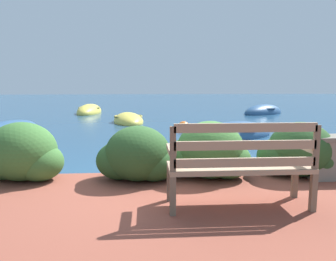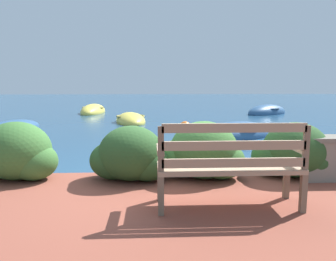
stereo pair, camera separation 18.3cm
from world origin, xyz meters
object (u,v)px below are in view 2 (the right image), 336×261
at_px(park_bench, 230,163).
at_px(rowboat_nearest, 236,134).
at_px(rowboat_distant, 93,112).
at_px(rowboat_outer, 267,113).
at_px(rowboat_mid, 11,131).
at_px(mooring_buoy, 185,127).
at_px(rowboat_far, 131,121).

relative_size(park_bench, rowboat_nearest, 0.54).
bearing_deg(rowboat_distant, rowboat_outer, -91.87).
xyz_separation_m(rowboat_mid, mooring_buoy, (5.48, 0.51, 0.01)).
bearing_deg(mooring_buoy, park_bench, -92.21).
relative_size(rowboat_mid, mooring_buoy, 6.85).
distance_m(park_bench, rowboat_nearest, 6.14).
bearing_deg(rowboat_far, mooring_buoy, 32.96).
distance_m(rowboat_nearest, rowboat_far, 4.87).
bearing_deg(rowboat_mid, rowboat_far, 137.69).
bearing_deg(rowboat_distant, mooring_buoy, -141.88).
bearing_deg(rowboat_outer, rowboat_far, 170.83).
distance_m(rowboat_distant, mooring_buoy, 7.41).
distance_m(rowboat_far, rowboat_distant, 4.66).
relative_size(park_bench, rowboat_distant, 0.54).
bearing_deg(rowboat_mid, park_bench, 48.66).
height_order(rowboat_far, mooring_buoy, rowboat_far).
relative_size(rowboat_nearest, rowboat_distant, 0.99).
xyz_separation_m(rowboat_far, rowboat_distant, (-2.18, 4.12, 0.01)).
relative_size(rowboat_far, rowboat_distant, 0.90).
relative_size(park_bench, rowboat_outer, 0.55).
height_order(rowboat_distant, mooring_buoy, rowboat_distant).
distance_m(park_bench, rowboat_distant, 14.17).
relative_size(rowboat_mid, rowboat_far, 1.17).
xyz_separation_m(park_bench, rowboat_mid, (-5.19, 6.96, -0.65)).
height_order(rowboat_nearest, rowboat_distant, rowboat_distant).
bearing_deg(park_bench, rowboat_far, 97.72).
height_order(park_bench, rowboat_distant, park_bench).
height_order(rowboat_nearest, rowboat_mid, rowboat_nearest).
bearing_deg(park_bench, rowboat_nearest, 72.59).
height_order(rowboat_mid, mooring_buoy, rowboat_mid).
bearing_deg(rowboat_distant, rowboat_nearest, -140.55).
xyz_separation_m(rowboat_mid, rowboat_outer, (10.10, 5.72, 0.01)).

